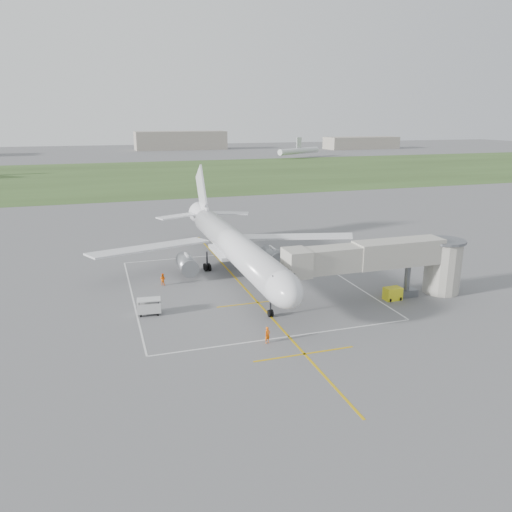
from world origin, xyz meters
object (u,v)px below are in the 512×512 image
object	(u,v)px
airliner	(233,245)
gpu_unit	(393,294)
ramp_worker_nose	(268,335)
ramp_worker_wing	(163,279)
jet_bridge	(392,261)
baggage_cart	(149,307)

from	to	relation	value
airliner	gpu_unit	size ratio (longest dim) A/B	22.40
ramp_worker_nose	ramp_worker_wing	size ratio (longest dim) A/B	1.05
gpu_unit	ramp_worker_wing	xyz separation A→B (m)	(-25.58, 13.99, 0.04)
jet_bridge	ramp_worker_nose	xyz separation A→B (m)	(-18.21, -7.18, -3.91)
baggage_cart	ramp_worker_nose	distance (m)	14.92
airliner	ramp_worker_wing	bearing A→B (deg)	-175.38
baggage_cart	ramp_worker_wing	distance (m)	10.10
airliner	ramp_worker_wing	xyz separation A→B (m)	(-9.84, -0.80, -3.60)
airliner	ramp_worker_nose	distance (m)	21.86
jet_bridge	baggage_cart	bearing A→B (deg)	172.46
ramp_worker_wing	gpu_unit	bearing A→B (deg)	-173.01
airliner	jet_bridge	world-z (taller)	airliner
ramp_worker_wing	ramp_worker_nose	bearing A→B (deg)	145.27
airliner	gpu_unit	bearing A→B (deg)	-43.21
jet_bridge	ramp_worker_wing	distance (m)	29.15
baggage_cart	ramp_worker_nose	bearing A→B (deg)	-41.05
gpu_unit	baggage_cart	world-z (taller)	baggage_cart
gpu_unit	airliner	bearing A→B (deg)	134.94
jet_bridge	gpu_unit	distance (m)	4.02
ramp_worker_nose	ramp_worker_wing	world-z (taller)	ramp_worker_nose
baggage_cart	ramp_worker_nose	xyz separation A→B (m)	(10.15, -10.93, -0.09)
gpu_unit	ramp_worker_nose	distance (m)	19.41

